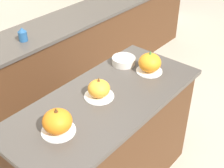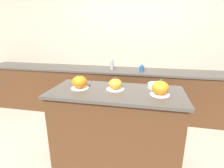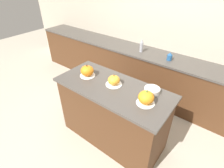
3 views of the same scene
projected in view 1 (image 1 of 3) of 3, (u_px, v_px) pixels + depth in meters
kitchen_island at (107, 146)px, 2.47m from camera, size 1.56×0.70×0.96m
back_counter at (8, 87)px, 3.20m from camera, size 6.00×0.60×0.92m
pumpkin_cake_left at (58, 122)px, 1.88m from camera, size 0.21×0.21×0.18m
pumpkin_cake_center at (99, 89)px, 2.18m from camera, size 0.21×0.21×0.16m
pumpkin_cake_right at (150, 63)px, 2.46m from camera, size 0.21×0.21×0.19m
bottle_short at (23, 34)px, 3.02m from camera, size 0.09×0.09×0.14m
mixing_bowl at (124, 61)px, 2.58m from camera, size 0.19×0.19×0.06m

